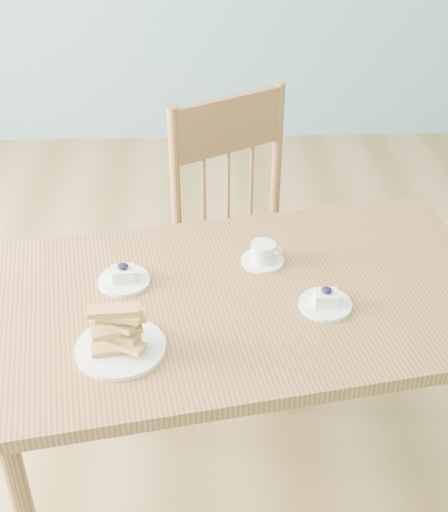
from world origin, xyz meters
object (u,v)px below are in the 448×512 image
at_px(coffee_cup, 263,254).
at_px(dining_table, 246,315).
at_px(dining_chair, 250,241).
at_px(cheesecake_plate_far, 124,278).
at_px(biscotti_plate, 119,335).
at_px(cheesecake_plate_near, 326,302).

bearing_deg(coffee_cup, dining_table, -108.64).
distance_m(dining_chair, cheesecake_plate_far, 0.70).
bearing_deg(dining_table, biscotti_plate, -156.50).
height_order(dining_chair, cheesecake_plate_near, dining_chair).
distance_m(dining_chair, cheesecake_plate_near, 0.71).
relative_size(dining_chair, coffee_cup, 8.23).
relative_size(dining_table, dining_chair, 1.46).
distance_m(dining_table, cheesecake_plate_near, 0.23).
relative_size(dining_table, biscotti_plate, 6.70).
bearing_deg(dining_chair, biscotti_plate, -143.71).
relative_size(dining_chair, cheesecake_plate_far, 7.08).
bearing_deg(cheesecake_plate_near, dining_table, 163.22).
xyz_separation_m(coffee_cup, biscotti_plate, (-0.38, -0.36, 0.02)).
bearing_deg(biscotti_plate, cheesecake_plate_near, 15.97).
relative_size(cheesecake_plate_near, cheesecake_plate_far, 0.97).
distance_m(dining_table, dining_chair, 0.61).
bearing_deg(cheesecake_plate_far, coffee_cup, 11.99).
xyz_separation_m(dining_chair, biscotti_plate, (-0.38, -0.81, 0.27)).
bearing_deg(cheesecake_plate_near, biscotti_plate, -164.03).
bearing_deg(dining_chair, cheesecake_plate_near, -105.55).
bearing_deg(dining_table, cheesecake_plate_far, 159.12).
distance_m(dining_chair, coffee_cup, 0.51).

